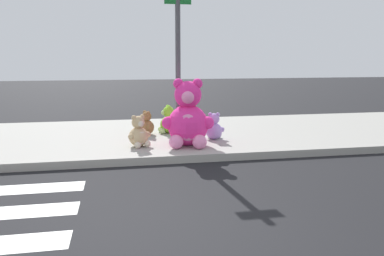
{
  "coord_description": "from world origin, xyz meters",
  "views": [
    {
      "loc": [
        -0.26,
        -3.83,
        1.95
      ],
      "look_at": [
        1.15,
        3.6,
        0.55
      ],
      "focal_mm": 36.25,
      "sensor_mm": 36.0,
      "label": 1
    }
  ],
  "objects_px": {
    "sign_pole": "(178,61)",
    "plush_brown": "(146,125)",
    "plush_pink_large": "(188,119)",
    "plush_lime": "(168,122)",
    "plush_lavender": "(214,128)",
    "plush_tan": "(139,134)",
    "plush_teal": "(186,122)"
  },
  "relations": [
    {
      "from": "sign_pole",
      "to": "plush_brown",
      "type": "bearing_deg",
      "value": 132.92
    },
    {
      "from": "plush_pink_large",
      "to": "plush_lime",
      "type": "height_order",
      "value": "plush_pink_large"
    },
    {
      "from": "plush_lavender",
      "to": "plush_brown",
      "type": "xyz_separation_m",
      "value": [
        -1.44,
        0.77,
        -0.01
      ]
    },
    {
      "from": "plush_lavender",
      "to": "plush_lime",
      "type": "distance_m",
      "value": 1.28
    },
    {
      "from": "plush_lavender",
      "to": "plush_tan",
      "type": "distance_m",
      "value": 1.72
    },
    {
      "from": "plush_lavender",
      "to": "plush_lime",
      "type": "relative_size",
      "value": 0.9
    },
    {
      "from": "plush_brown",
      "to": "plush_lavender",
      "type": "bearing_deg",
      "value": -28.3
    },
    {
      "from": "plush_tan",
      "to": "plush_brown",
      "type": "xyz_separation_m",
      "value": [
        0.23,
        1.19,
        -0.03
      ]
    },
    {
      "from": "plush_lavender",
      "to": "plush_teal",
      "type": "distance_m",
      "value": 1.17
    },
    {
      "from": "plush_pink_large",
      "to": "plush_tan",
      "type": "bearing_deg",
      "value": 174.23
    },
    {
      "from": "plush_lime",
      "to": "plush_pink_large",
      "type": "bearing_deg",
      "value": -80.5
    },
    {
      "from": "plush_lime",
      "to": "plush_brown",
      "type": "xyz_separation_m",
      "value": [
        -0.52,
        -0.12,
        -0.04
      ]
    },
    {
      "from": "sign_pole",
      "to": "plush_brown",
      "type": "distance_m",
      "value": 1.76
    },
    {
      "from": "plush_pink_large",
      "to": "plush_brown",
      "type": "xyz_separation_m",
      "value": [
        -0.76,
        1.29,
        -0.32
      ]
    },
    {
      "from": "sign_pole",
      "to": "plush_lime",
      "type": "xyz_separation_m",
      "value": [
        -0.13,
        0.82,
        -1.43
      ]
    },
    {
      "from": "plush_pink_large",
      "to": "plush_tan",
      "type": "relative_size",
      "value": 2.11
    },
    {
      "from": "plush_lime",
      "to": "plush_brown",
      "type": "bearing_deg",
      "value": -167.41
    },
    {
      "from": "sign_pole",
      "to": "plush_lavender",
      "type": "xyz_separation_m",
      "value": [
        0.78,
        -0.07,
        -1.46
      ]
    },
    {
      "from": "plush_lime",
      "to": "plush_tan",
      "type": "relative_size",
      "value": 1.03
    },
    {
      "from": "plush_lime",
      "to": "plush_teal",
      "type": "height_order",
      "value": "plush_lime"
    },
    {
      "from": "plush_lavender",
      "to": "plush_teal",
      "type": "height_order",
      "value": "plush_lavender"
    },
    {
      "from": "plush_pink_large",
      "to": "plush_brown",
      "type": "height_order",
      "value": "plush_pink_large"
    },
    {
      "from": "sign_pole",
      "to": "plush_lime",
      "type": "bearing_deg",
      "value": 99.05
    },
    {
      "from": "sign_pole",
      "to": "plush_lime",
      "type": "relative_size",
      "value": 4.81
    },
    {
      "from": "plush_tan",
      "to": "plush_lime",
      "type": "bearing_deg",
      "value": 60.04
    },
    {
      "from": "plush_pink_large",
      "to": "plush_teal",
      "type": "xyz_separation_m",
      "value": [
        0.24,
        1.6,
        -0.33
      ]
    },
    {
      "from": "plush_teal",
      "to": "plush_brown",
      "type": "xyz_separation_m",
      "value": [
        -1.0,
        -0.31,
        0.01
      ]
    },
    {
      "from": "plush_tan",
      "to": "plush_teal",
      "type": "distance_m",
      "value": 1.95
    },
    {
      "from": "sign_pole",
      "to": "plush_pink_large",
      "type": "distance_m",
      "value": 1.3
    },
    {
      "from": "plush_lime",
      "to": "plush_tan",
      "type": "distance_m",
      "value": 1.51
    },
    {
      "from": "plush_lime",
      "to": "plush_brown",
      "type": "distance_m",
      "value": 0.54
    },
    {
      "from": "sign_pole",
      "to": "plush_teal",
      "type": "bearing_deg",
      "value": 71.01
    }
  ]
}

